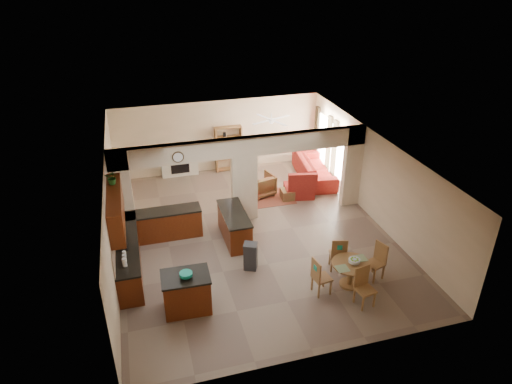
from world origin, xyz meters
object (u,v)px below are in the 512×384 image
object	(u,v)px
kitchen_island	(187,292)
armchair	(261,185)
dining_table	(351,270)
sofa	(314,168)

from	to	relation	value
kitchen_island	armchair	world-z (taller)	kitchen_island
dining_table	armchair	distance (m)	5.54
dining_table	armchair	world-z (taller)	armchair
kitchen_island	dining_table	world-z (taller)	kitchen_island
armchair	sofa	bearing A→B (deg)	-176.94
kitchen_island	dining_table	distance (m)	4.18
dining_table	sofa	bearing A→B (deg)	76.12
kitchen_island	sofa	world-z (taller)	kitchen_island
kitchen_island	dining_table	bearing A→B (deg)	-1.28
kitchen_island	armchair	xyz separation A→B (m)	(3.39, 5.23, -0.11)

